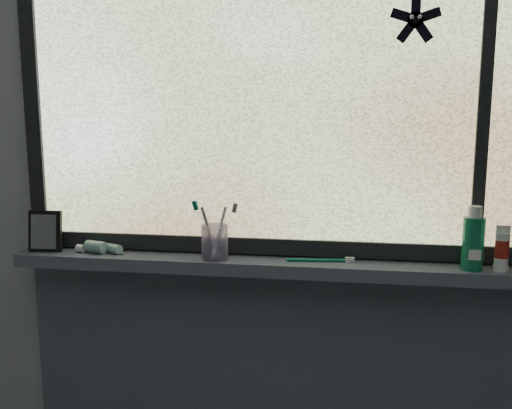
{
  "coord_description": "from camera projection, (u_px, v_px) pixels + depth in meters",
  "views": [
    {
      "loc": [
        0.21,
        -0.44,
        1.48
      ],
      "look_at": [
        -0.02,
        1.05,
        1.22
      ],
      "focal_mm": 40.0,
      "sensor_mm": 36.0,
      "label": 1
    }
  ],
  "objects": [
    {
      "name": "frame_bottom",
      "position": [
        273.0,
        246.0,
        1.78
      ],
      "size": [
        1.6,
        0.03,
        0.05
      ],
      "primitive_type": "cube",
      "color": "black",
      "rests_on": "windowsill"
    },
    {
      "name": "windowsill",
      "position": [
        271.0,
        266.0,
        1.74
      ],
      "size": [
        1.62,
        0.14,
        0.04
      ],
      "primitive_type": "cube",
      "color": "#495162",
      "rests_on": "wall_back"
    },
    {
      "name": "frame_left",
      "position": [
        33.0,
        91.0,
        1.81
      ],
      "size": [
        0.05,
        0.03,
        1.1
      ],
      "primitive_type": "cube",
      "color": "black",
      "rests_on": "wall_back"
    },
    {
      "name": "window_pane",
      "position": [
        274.0,
        90.0,
        1.7
      ],
      "size": [
        1.5,
        0.01,
        1.0
      ],
      "primitive_type": "cube",
      "color": "silver",
      "rests_on": "wall_back"
    },
    {
      "name": "toothpaste_tube",
      "position": [
        102.0,
        247.0,
        1.81
      ],
      "size": [
        0.22,
        0.12,
        0.04
      ],
      "primitive_type": null,
      "rotation": [
        0.0,
        0.0,
        -0.35
      ],
      "color": "silver",
      "rests_on": "windowsill"
    },
    {
      "name": "vanity_mirror",
      "position": [
        45.0,
        231.0,
        1.83
      ],
      "size": [
        0.11,
        0.06,
        0.13
      ],
      "primitive_type": "cube",
      "rotation": [
        0.0,
        0.0,
        0.07
      ],
      "color": "black",
      "rests_on": "windowsill"
    },
    {
      "name": "toothbrush_lying",
      "position": [
        316.0,
        259.0,
        1.71
      ],
      "size": [
        0.22,
        0.05,
        0.01
      ],
      "primitive_type": null,
      "rotation": [
        0.0,
        0.0,
        0.11
      ],
      "color": "#0C6F57",
      "rests_on": "windowsill"
    },
    {
      "name": "cream_tube",
      "position": [
        502.0,
        247.0,
        1.61
      ],
      "size": [
        0.04,
        0.04,
        0.09
      ],
      "primitive_type": "cylinder",
      "rotation": [
        0.0,
        0.0,
        0.06
      ],
      "color": "silver",
      "rests_on": "windowsill"
    },
    {
      "name": "toothbrush_cup",
      "position": [
        215.0,
        242.0,
        1.73
      ],
      "size": [
        0.09,
        0.09,
        0.11
      ],
      "primitive_type": "cylinder",
      "rotation": [
        0.0,
        0.0,
        0.11
      ],
      "color": "#AEA2D6",
      "rests_on": "windowsill"
    },
    {
      "name": "wall_back",
      "position": [
        275.0,
        181.0,
        1.77
      ],
      "size": [
        3.0,
        0.01,
        2.5
      ],
      "primitive_type": "cube",
      "color": "#9EA3A8",
      "rests_on": "ground"
    },
    {
      "name": "frame_mullion",
      "position": [
        485.0,
        89.0,
        1.61
      ],
      "size": [
        0.03,
        0.03,
        1.0
      ],
      "primitive_type": "cube",
      "color": "black",
      "rests_on": "wall_back"
    },
    {
      "name": "mouthwash_bottle",
      "position": [
        473.0,
        238.0,
        1.61
      ],
      "size": [
        0.08,
        0.08,
        0.15
      ],
      "primitive_type": "cylinder",
      "rotation": [
        0.0,
        0.0,
        -0.38
      ],
      "color": "#1E9E6B",
      "rests_on": "windowsill"
    },
    {
      "name": "starfish_sticker",
      "position": [
        415.0,
        20.0,
        1.6
      ],
      "size": [
        0.15,
        0.02,
        0.15
      ],
      "primitive_type": null,
      "color": "black",
      "rests_on": "window_pane"
    }
  ]
}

